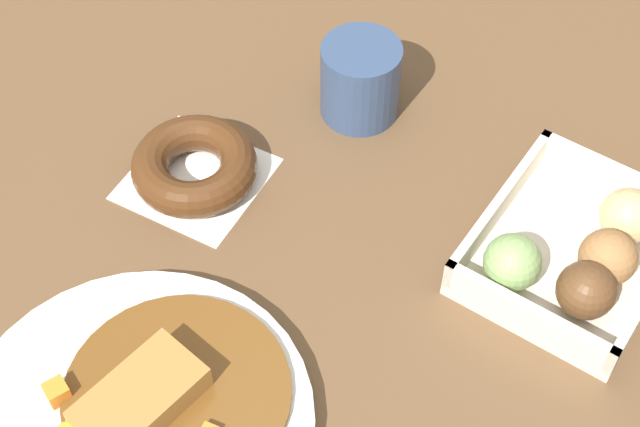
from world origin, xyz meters
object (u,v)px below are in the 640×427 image
(coffee_mug, at_px, (360,80))
(chocolate_ring_donut, at_px, (194,166))
(donut_box, at_px, (577,254))
(curry_plate, at_px, (139,421))

(coffee_mug, bearing_deg, chocolate_ring_donut, 154.75)
(chocolate_ring_donut, height_order, coffee_mug, coffee_mug)
(donut_box, bearing_deg, coffee_mug, 76.96)
(chocolate_ring_donut, bearing_deg, donut_box, -73.02)
(chocolate_ring_donut, bearing_deg, coffee_mug, -25.25)
(curry_plate, distance_m, chocolate_ring_donut, 0.26)
(donut_box, bearing_deg, chocolate_ring_donut, 106.98)
(curry_plate, relative_size, coffee_mug, 3.46)
(curry_plate, height_order, donut_box, curry_plate)
(coffee_mug, bearing_deg, donut_box, -103.04)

